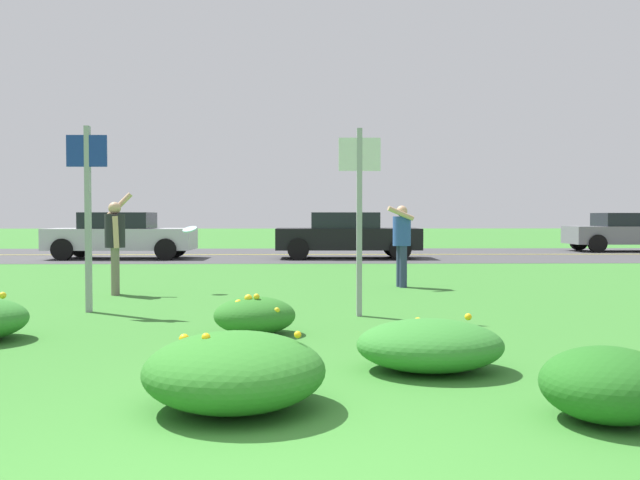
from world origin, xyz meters
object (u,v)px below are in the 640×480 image
sign_post_by_roadside (359,202)px  car_black_center_right (347,235)px  car_silver_center_left (121,235)px  person_catcher_blue_shirt (402,238)px  car_gray_rightmost (628,232)px  person_thrower_dark_shirt (115,239)px  sign_post_near_path (88,200)px  frisbee_pale_blue (190,229)px

sign_post_by_roadside → car_black_center_right: sign_post_by_roadside is taller
sign_post_by_roadside → car_silver_center_left: (-6.52, 12.93, -0.79)m
person_catcher_blue_shirt → car_gray_rightmost: size_ratio=0.34×
person_thrower_dark_shirt → car_silver_center_left: bearing=103.9°
sign_post_by_roadside → sign_post_near_path: bearing=172.8°
person_thrower_dark_shirt → sign_post_near_path: bearing=-84.7°
car_black_center_right → car_silver_center_left: bearing=180.0°
sign_post_by_roadside → car_silver_center_left: 14.50m
car_silver_center_left → car_black_center_right: same height
car_gray_rightmost → frisbee_pale_blue: bearing=-135.3°
frisbee_pale_blue → car_gray_rightmost: bearing=44.7°
person_thrower_dark_shirt → car_black_center_right: size_ratio=0.39×
person_catcher_blue_shirt → car_silver_center_left: 11.84m
person_thrower_dark_shirt → car_silver_center_left: size_ratio=0.39×
car_black_center_right → frisbee_pale_blue: bearing=-108.7°
sign_post_by_roadside → person_catcher_blue_shirt: (1.09, 3.86, -0.61)m
person_catcher_blue_shirt → car_silver_center_left: size_ratio=0.34×
person_catcher_blue_shirt → frisbee_pale_blue: size_ratio=5.70×
sign_post_by_roadside → frisbee_pale_blue: sign_post_by_roadside is taller
sign_post_near_path → sign_post_by_roadside: bearing=-7.2°
car_silver_center_left → car_gray_rightmost: bearing=13.0°
sign_post_near_path → person_catcher_blue_shirt: sign_post_near_path is taller
person_thrower_dark_shirt → car_black_center_right: 11.24m
sign_post_by_roadside → car_gray_rightmost: size_ratio=0.56×
car_black_center_right → sign_post_near_path: bearing=-109.2°
frisbee_pale_blue → person_thrower_dark_shirt: bearing=-162.7°
sign_post_by_roadside → person_catcher_blue_shirt: bearing=74.2°
person_catcher_blue_shirt → sign_post_near_path: bearing=-145.1°
sign_post_near_path → car_black_center_right: sign_post_near_path is taller
sign_post_near_path → person_catcher_blue_shirt: 5.96m
sign_post_near_path → car_black_center_right: (4.35, 12.46, -0.84)m
sign_post_by_roadside → frisbee_pale_blue: size_ratio=9.32×
sign_post_near_path → person_thrower_dark_shirt: 2.28m
person_thrower_dark_shirt → person_catcher_blue_shirt: 5.20m
car_silver_center_left → car_gray_rightmost: size_ratio=1.00×
car_black_center_right → person_thrower_dark_shirt: bearing=-113.9°
frisbee_pale_blue → car_gray_rightmost: 19.98m
person_catcher_blue_shirt → frisbee_pale_blue: (-3.85, -0.83, 0.19)m
person_catcher_blue_shirt → sign_post_by_roadside: bearing=-105.8°
frisbee_pale_blue → person_catcher_blue_shirt: bearing=12.1°
person_thrower_dark_shirt → frisbee_pale_blue: 1.27m
person_catcher_blue_shirt → frisbee_pale_blue: 3.94m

